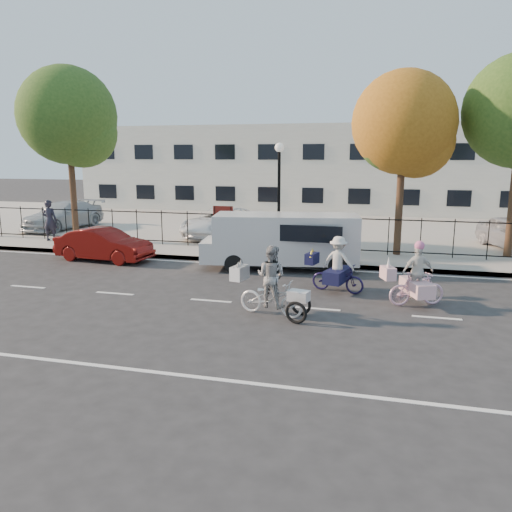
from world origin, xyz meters
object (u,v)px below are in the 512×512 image
(bull_bike, at_px, (337,270))
(pedestrian, at_px, (50,220))
(white_van, at_px, (283,239))
(lot_car_b, at_px, (222,222))
(lot_car_a, at_px, (63,215))
(lamppost, at_px, (279,178))
(red_sedan, at_px, (104,245))
(zebra_trike, at_px, (271,289))
(unicorn_bike, at_px, (416,282))

(bull_bike, xyz_separation_m, pedestrian, (-13.47, 4.95, 0.42))
(bull_bike, height_order, white_van, white_van)
(white_van, xyz_separation_m, lot_car_b, (-4.12, 5.43, -0.25))
(pedestrian, relative_size, lot_car_a, 0.38)
(lamppost, xyz_separation_m, lot_car_a, (-12.48, 3.56, -2.25))
(white_van, distance_m, red_sedan, 6.99)
(white_van, relative_size, red_sedan, 1.52)
(zebra_trike, relative_size, red_sedan, 0.56)
(lamppost, height_order, lot_car_b, lamppost)
(zebra_trike, xyz_separation_m, white_van, (-0.76, 5.30, 0.38))
(pedestrian, bearing_deg, red_sedan, 142.22)
(pedestrian, bearing_deg, lot_car_a, -68.95)
(bull_bike, relative_size, pedestrian, 0.99)
(lamppost, distance_m, bull_bike, 6.20)
(zebra_trike, xyz_separation_m, bull_bike, (1.41, 2.65, -0.03))
(lamppost, relative_size, lot_car_b, 0.88)
(lamppost, relative_size, zebra_trike, 2.04)
(lot_car_b, bearing_deg, unicorn_bike, -33.99)
(lamppost, bearing_deg, lot_car_a, 164.07)
(white_van, bearing_deg, lamppost, 96.48)
(red_sedan, distance_m, pedestrian, 5.12)
(zebra_trike, distance_m, unicorn_bike, 4.02)
(pedestrian, bearing_deg, bull_bike, 153.70)
(lamppost, xyz_separation_m, lot_car_b, (-3.46, 3.13, -2.28))
(zebra_trike, xyz_separation_m, pedestrian, (-12.06, 7.60, 0.39))
(bull_bike, distance_m, red_sedan, 9.41)
(zebra_trike, relative_size, pedestrian, 1.13)
(red_sedan, height_order, pedestrian, pedestrian)
(bull_bike, relative_size, lot_car_a, 0.38)
(lot_car_b, bearing_deg, red_sedan, -103.59)
(zebra_trike, height_order, lot_car_b, zebra_trike)
(unicorn_bike, height_order, lot_car_a, unicorn_bike)
(zebra_trike, xyz_separation_m, red_sedan, (-7.72, 4.92, -0.07))
(white_van, relative_size, lot_car_b, 1.17)
(lot_car_a, xyz_separation_m, lot_car_b, (9.02, -0.43, -0.02))
(pedestrian, bearing_deg, white_van, 162.38)
(white_van, bearing_deg, bull_bike, -60.19)
(lamppost, bearing_deg, zebra_trike, -79.48)
(zebra_trike, relative_size, white_van, 0.37)
(bull_bike, xyz_separation_m, lot_car_a, (-15.30, 8.51, 0.19))
(zebra_trike, distance_m, pedestrian, 14.26)
(lot_car_b, bearing_deg, pedestrian, -143.91)
(unicorn_bike, xyz_separation_m, lot_car_b, (-8.48, 8.94, 0.18))
(lamppost, bearing_deg, lot_car_b, 137.87)
(unicorn_bike, bearing_deg, bull_bike, 47.09)
(lamppost, xyz_separation_m, red_sedan, (-6.31, -2.68, -2.49))
(lamppost, relative_size, red_sedan, 1.14)
(lamppost, distance_m, lot_car_b, 5.20)
(bull_bike, height_order, lot_car_a, bull_bike)
(red_sedan, bearing_deg, pedestrian, 64.03)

